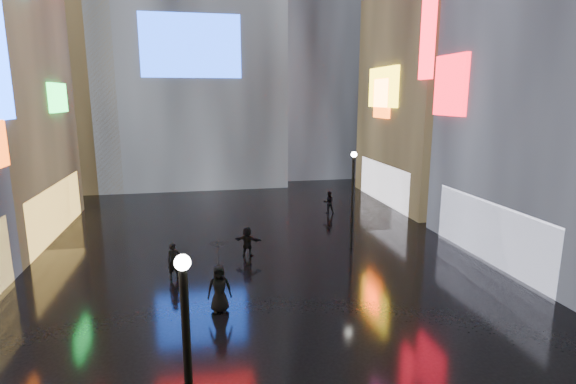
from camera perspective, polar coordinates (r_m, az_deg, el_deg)
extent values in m
plane|color=black|center=(23.27, -3.91, -8.06)|extent=(140.00, 140.00, 0.00)
cube|color=#FFC659|center=(29.64, -27.41, -1.98)|extent=(0.20, 10.00, 3.00)
cube|color=#1CFF4C|center=(30.60, -27.19, 10.60)|extent=(0.25, 3.00, 1.71)
cube|color=white|center=(24.14, 24.31, -4.64)|extent=(0.20, 9.00, 3.00)
cube|color=#FF0C1D|center=(26.56, 19.96, 12.62)|extent=(0.25, 2.99, 3.26)
cube|color=black|center=(37.31, 20.37, 20.59)|extent=(10.00, 12.00, 28.00)
cube|color=white|center=(35.18, 12.06, 1.13)|extent=(0.20, 9.00, 3.00)
cube|color=yellow|center=(34.78, 11.98, 12.88)|extent=(0.25, 4.92, 2.91)
cube|color=#FF500C|center=(34.88, 11.85, 11.54)|extent=(0.25, 2.63, 2.87)
cube|color=#194CFF|center=(38.80, -12.23, 17.70)|extent=(8.00, 0.20, 5.00)
cube|color=black|center=(49.94, 2.67, 22.40)|extent=(12.00, 12.00, 34.00)
cube|color=black|center=(45.40, -26.88, 17.12)|extent=(10.00, 10.00, 26.00)
sphere|color=white|center=(8.37, -13.25, -8.72)|extent=(0.30, 0.30, 0.30)
cylinder|color=black|center=(23.96, 8.19, -1.32)|extent=(0.16, 0.16, 5.00)
sphere|color=white|center=(23.51, 8.38, 4.74)|extent=(0.30, 0.30, 0.30)
imported|color=black|center=(17.39, -8.70, -12.06)|extent=(0.91, 0.61, 1.84)
imported|color=black|center=(23.02, -5.19, -6.29)|extent=(1.48, 0.98, 1.53)
imported|color=black|center=(20.85, -14.29, -8.47)|extent=(0.69, 0.59, 1.62)
imported|color=black|center=(31.38, 5.21, -1.31)|extent=(0.81, 0.66, 1.55)
imported|color=black|center=(16.87, -8.85, -7.73)|extent=(1.15, 1.17, 0.94)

